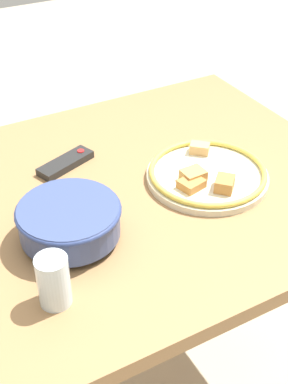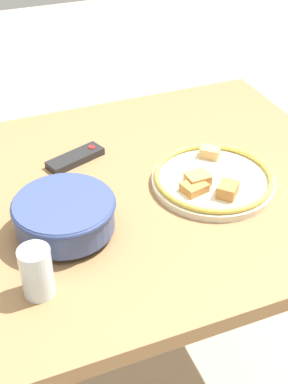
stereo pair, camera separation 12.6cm
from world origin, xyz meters
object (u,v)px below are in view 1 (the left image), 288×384
at_px(food_plate, 207,174).
at_px(tv_remote, 66,163).
at_px(drinking_glass, 54,281).
at_px(noodle_bowl, 69,220).

height_order(food_plate, tv_remote, food_plate).
bearing_deg(drinking_glass, noodle_bowl, 58.36).
height_order(noodle_bowl, tv_remote, noodle_bowl).
bearing_deg(food_plate, tv_remote, 141.42).
relative_size(noodle_bowl, drinking_glass, 2.07).
xyz_separation_m(noodle_bowl, food_plate, (0.39, 0.04, -0.03)).
bearing_deg(noodle_bowl, food_plate, 6.14).
bearing_deg(tv_remote, noodle_bowl, -40.22).
distance_m(tv_remote, drinking_glass, 0.48).
bearing_deg(drinking_glass, tv_remote, 65.52).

